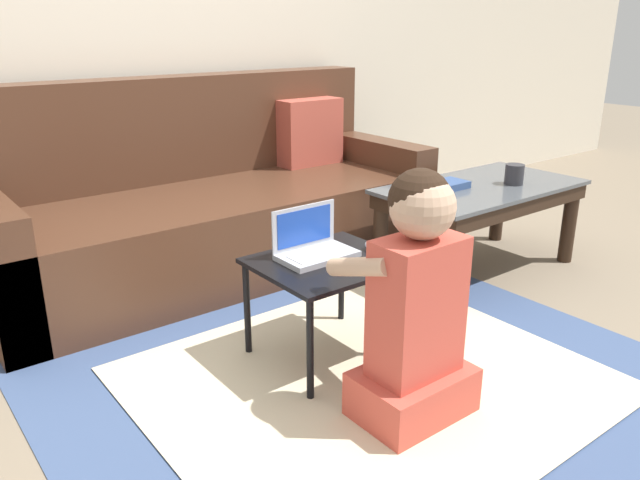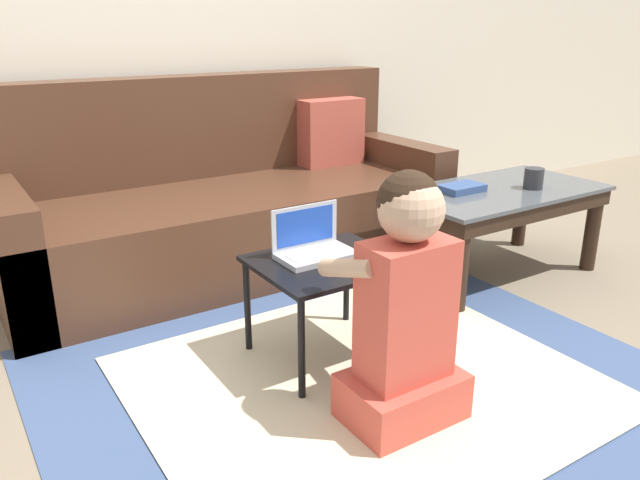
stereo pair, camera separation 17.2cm
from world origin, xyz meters
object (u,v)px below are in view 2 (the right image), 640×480
Objects in this scene: coffee_table at (498,203)px; person_seated at (405,309)px; cup_on_table at (534,178)px; couch at (228,204)px; laptop_desk at (327,273)px; book_on_table at (462,188)px; laptop at (314,248)px; computer_mouse at (378,248)px.

coffee_table is 1.28× the size of person_seated.
person_seated is at bearing -155.26° from cup_on_table.
couch is at bearing 140.14° from cup_on_table.
laptop_desk is 0.97m from book_on_table.
laptop reaches higher than coffee_table.
laptop is 0.23m from computer_mouse.
laptop_desk is (-1.11, -0.23, -0.03)m from coffee_table.
person_seated is 8.15× the size of cup_on_table.
cup_on_table is (1.12, -0.93, 0.17)m from couch.
coffee_table is at bearing 147.25° from cup_on_table.
coffee_table is at bearing -16.40° from book_on_table.
cup_on_table is at bearing 24.74° from person_seated.
laptop is at bearing 89.76° from person_seated.
laptop_desk is 0.44m from person_seated.
laptop is 2.67× the size of computer_mouse.
coffee_table is 0.95m from computer_mouse.
person_seated reaches higher than coffee_table.
coffee_table is at bearing 11.55° from laptop_desk.
coffee_table is at bearing 30.46° from person_seated.
coffee_table reaches higher than computer_mouse.
book_on_table is at bearing 156.40° from cup_on_table.
cup_on_table is at bearing -23.60° from book_on_table.
cup_on_table reaches higher than computer_mouse.
cup_on_table is (1.05, 0.18, 0.08)m from computer_mouse.
cup_on_table is at bearing 9.64° from computer_mouse.
couch is 1.30m from coffee_table.
person_seated reaches higher than book_on_table.
book_on_table is (0.94, 0.72, 0.07)m from person_seated.
laptop is (-1.13, -0.17, 0.05)m from coffee_table.
book_on_table is (-0.32, 0.14, -0.03)m from cup_on_table.
person_seated is (-0.22, -0.40, -0.02)m from computer_mouse.
coffee_table is 4.99× the size of book_on_table.
laptop_desk is at bearing -96.65° from couch.
couch is at bearing 135.18° from book_on_table.
laptop_desk is at bearing 87.47° from person_seated.
couch is at bearing 82.03° from laptop.
couch is 1.04m from laptop.
cup_on_table is (1.26, 0.58, 0.10)m from person_seated.
computer_mouse is at bearing -9.80° from laptop_desk.
cup_on_table is at bearing 6.58° from laptop_desk.
laptop is at bearing -97.97° from couch.
coffee_table is 0.22m from book_on_table.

